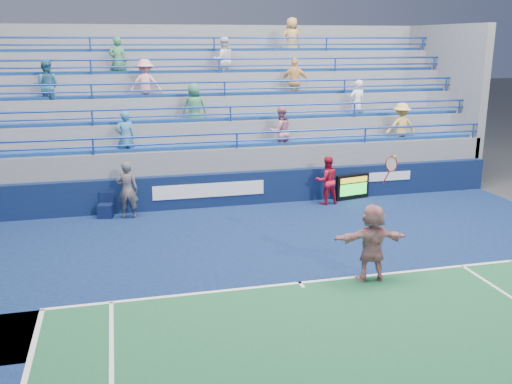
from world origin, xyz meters
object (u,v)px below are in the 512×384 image
object	(u,v)px
tennis_player	(372,242)
ball_girl	(327,180)
line_judge	(127,190)
serve_speed_board	(352,187)
judge_chair	(106,210)

from	to	relation	value
tennis_player	ball_girl	bearing A→B (deg)	78.66
line_judge	serve_speed_board	bearing A→B (deg)	-173.79
serve_speed_board	tennis_player	world-z (taller)	tennis_player
serve_speed_board	ball_girl	bearing A→B (deg)	-163.79
serve_speed_board	line_judge	distance (m)	7.49
judge_chair	ball_girl	world-z (taller)	ball_girl
tennis_player	line_judge	xyz separation A→B (m)	(-5.19, 6.05, -0.01)
judge_chair	line_judge	world-z (taller)	line_judge
line_judge	ball_girl	size ratio (longest dim) A/B	1.10
line_judge	ball_girl	distance (m)	6.41
serve_speed_board	judge_chair	size ratio (longest dim) A/B	1.66
tennis_player	line_judge	bearing A→B (deg)	130.67
judge_chair	ball_girl	distance (m)	7.11
judge_chair	line_judge	xyz separation A→B (m)	(0.67, -0.23, 0.64)
judge_chair	ball_girl	bearing A→B (deg)	-1.76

